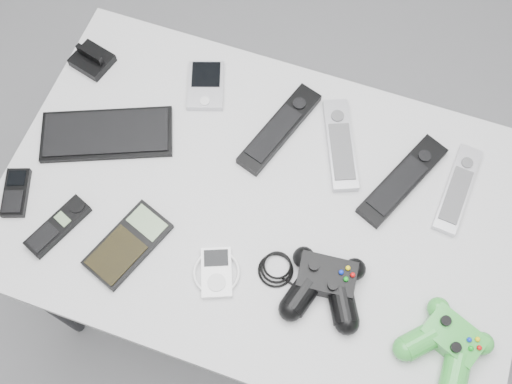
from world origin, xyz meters
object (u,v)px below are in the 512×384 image
(cordless_handset, at_px, (58,226))
(controller_black, at_px, (325,284))
(desk, at_px, (263,214))
(pda_keyboard, at_px, (107,134))
(remote_black_a, at_px, (280,128))
(remote_silver_b, at_px, (458,189))
(calculator, at_px, (128,244))
(remote_silver_a, at_px, (340,144))
(pda, at_px, (206,85))
(mp3_player, at_px, (217,272))
(remote_black_b, at_px, (403,180))
(mobile_phone, at_px, (16,193))
(controller_green, at_px, (448,343))

(cordless_handset, relative_size, controller_black, 0.54)
(desk, relative_size, pda_keyboard, 3.84)
(remote_black_a, bearing_deg, remote_silver_b, 16.40)
(controller_black, bearing_deg, calculator, -178.93)
(desk, distance_m, remote_silver_a, 0.23)
(pda, xyz_separation_m, remote_silver_a, (0.33, -0.05, 0.00))
(desk, bearing_deg, pda_keyboard, 174.18)
(pda, distance_m, remote_silver_b, 0.60)
(pda, bearing_deg, mp3_player, -84.88)
(remote_black_b, distance_m, controller_black, 0.29)
(cordless_handset, bearing_deg, mp3_player, 25.09)
(cordless_handset, bearing_deg, controller_black, 28.48)
(pda, xyz_separation_m, mobile_phone, (-0.28, -0.38, -0.00))
(remote_black_b, height_order, remote_silver_b, remote_black_b)
(pda, xyz_separation_m, cordless_handset, (-0.16, -0.42, 0.00))
(remote_black_a, bearing_deg, remote_silver_a, 20.92)
(remote_black_a, xyz_separation_m, calculator, (-0.21, -0.36, -0.00))
(pda_keyboard, xyz_separation_m, pda, (0.16, 0.19, 0.00))
(remote_black_b, height_order, calculator, remote_black_b)
(remote_silver_b, xyz_separation_m, mp3_player, (-0.42, -0.34, -0.00))
(controller_black, bearing_deg, remote_silver_a, 94.69)
(cordless_handset, bearing_deg, remote_black_b, 49.75)
(pda_keyboard, relative_size, mobile_phone, 2.65)
(controller_green, bearing_deg, calculator, -156.41)
(cordless_handset, bearing_deg, desk, 49.05)
(pda, bearing_deg, remote_silver_b, -25.07)
(mobile_phone, xyz_separation_m, cordless_handset, (0.12, -0.04, 0.00))
(controller_green, bearing_deg, remote_silver_a, 153.82)
(remote_silver_a, bearing_deg, remote_silver_b, -26.79)
(remote_black_a, bearing_deg, mobile_phone, -127.17)
(pda, height_order, calculator, pda)
(pda, xyz_separation_m, remote_silver_b, (0.60, -0.07, 0.00))
(pda, relative_size, controller_black, 0.47)
(remote_black_b, xyz_separation_m, mp3_player, (-0.30, -0.32, -0.00))
(pda_keyboard, height_order, remote_silver_b, remote_silver_b)
(mp3_player, bearing_deg, desk, 55.77)
(cordless_handset, xyz_separation_m, calculator, (0.15, 0.01, -0.00))
(remote_silver_b, distance_m, mp3_player, 0.54)
(remote_silver_a, bearing_deg, pda_keyboard, 173.66)
(desk, xyz_separation_m, remote_silver_a, (0.12, 0.18, 0.08))
(remote_silver_b, distance_m, controller_black, 0.36)
(remote_black_a, distance_m, controller_green, 0.56)
(remote_silver_a, xyz_separation_m, controller_black, (0.06, -0.31, 0.01))
(pda, height_order, remote_black_a, remote_black_a)
(remote_black_a, bearing_deg, controller_green, -19.01)
(remote_silver_b, xyz_separation_m, calculator, (-0.61, -0.34, -0.00))
(mp3_player, bearing_deg, mobile_phone, 155.21)
(remote_silver_b, distance_m, cordless_handset, 0.84)
(remote_black_b, xyz_separation_m, remote_silver_b, (0.11, 0.02, -0.00))
(remote_silver_b, bearing_deg, desk, -152.06)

